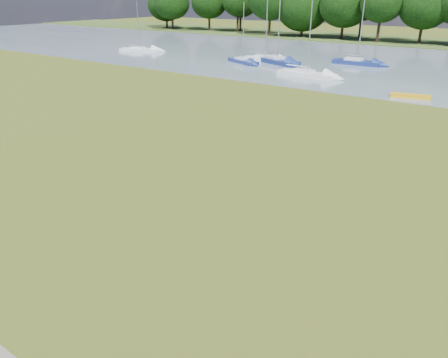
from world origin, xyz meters
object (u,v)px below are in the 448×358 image
Objects in this scene: sailboat_8 at (306,72)px; sailboat_1 at (277,59)px; sailboat_5 at (265,58)px; kayak at (410,96)px; sailboat_2 at (357,61)px; sailboat_4 at (243,60)px; sailboat_3 at (140,49)px.

sailboat_1 is at bearing 142.08° from sailboat_8.
sailboat_5 is (-2.26, 0.80, -0.06)m from sailboat_1.
sailboat_2 is (-10.47, 15.55, 0.32)m from kayak.
kayak is 21.90m from sailboat_1.
sailboat_1 is 1.32× the size of sailboat_4.
sailboat_8 is (-12.04, 4.38, 0.25)m from kayak.
sailboat_4 reaches higher than sailboat_3.
sailboat_5 is (-10.97, -4.19, -0.02)m from sailboat_2.
sailboat_8 is (-1.57, -11.17, -0.07)m from sailboat_2.
sailboat_5 is at bearing 138.39° from kayak.
sailboat_3 is at bearing -158.04° from sailboat_4.
sailboat_4 is (-12.45, -7.31, -0.08)m from sailboat_2.
sailboat_2 is 1.01× the size of sailboat_5.
sailboat_5 is at bearing -17.80° from sailboat_3.
sailboat_2 reaches higher than sailboat_4.
sailboat_2 is 11.75m from sailboat_5.
sailboat_2 reaches higher than sailboat_3.
sailboat_3 is (-23.32, -1.56, -0.12)m from sailboat_1.
sailboat_4 is 0.90× the size of sailboat_8.
sailboat_4 is at bearing -26.42° from sailboat_3.
sailboat_5 is (-21.44, 11.36, 0.30)m from kayak.
sailboat_5 is (21.06, 2.36, 0.07)m from sailboat_3.
kayak is at bearing -36.15° from sailboat_3.
sailboat_1 is 2.40m from sailboat_5.
sailboat_5 is at bearing -176.31° from sailboat_1.
sailboat_4 is at bearing 163.42° from sailboat_8.
sailboat_3 is 0.89× the size of sailboat_8.
sailboat_8 reaches higher than kayak.
kayak is at bearing -35.89° from sailboat_5.
sailboat_2 reaches higher than kayak.
sailboat_8 reaches higher than sailboat_3.
sailboat_8 is (10.87, -3.86, 0.02)m from sailboat_4.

